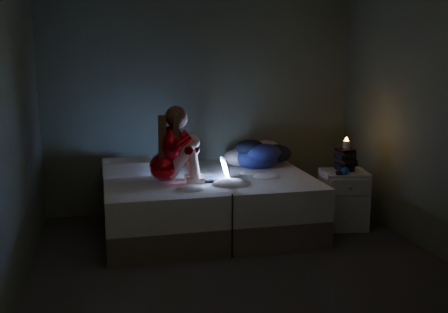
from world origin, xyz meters
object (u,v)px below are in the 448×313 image
object	(u,v)px
woman	(164,145)
candle	(346,145)
nightstand	(343,199)
laptop	(212,169)
phone	(341,173)
bed	(208,203)

from	to	relation	value
woman	candle	distance (m)	1.91
nightstand	woman	bearing A→B (deg)	-172.25
nightstand	laptop	bearing A→B (deg)	-172.47
laptop	nightstand	size ratio (longest dim) A/B	0.54
nightstand	candle	distance (m)	0.58
woman	candle	bearing A→B (deg)	3.04
woman	candle	size ratio (longest dim) A/B	9.45
nightstand	phone	bearing A→B (deg)	-118.74
woman	laptop	world-z (taller)	woman
candle	phone	size ratio (longest dim) A/B	0.57
woman	nightstand	world-z (taller)	woman
phone	laptop	bearing A→B (deg)	-172.77
bed	nightstand	size ratio (longest dim) A/B	3.45
nightstand	phone	size ratio (longest dim) A/B	4.36
woman	nightstand	bearing A→B (deg)	1.82
woman	nightstand	xyz separation A→B (m)	(1.88, -0.06, -0.65)
bed	candle	bearing A→B (deg)	-7.33
laptop	phone	world-z (taller)	laptop
phone	woman	bearing A→B (deg)	-171.27
bed	laptop	world-z (taller)	laptop
candle	phone	xyz separation A→B (m)	(-0.11, -0.15, -0.27)
bed	laptop	xyz separation A→B (m)	(0.01, -0.18, 0.41)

